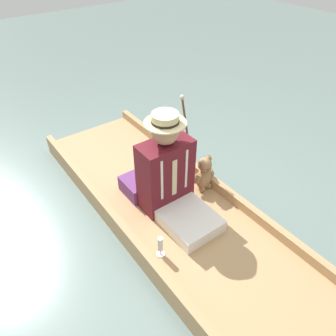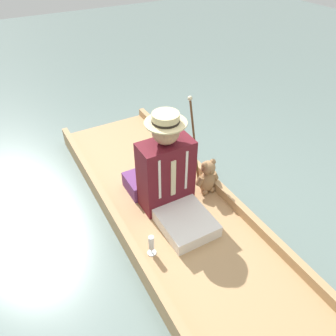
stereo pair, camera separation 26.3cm
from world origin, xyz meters
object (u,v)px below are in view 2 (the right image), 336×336
object	(u,v)px
teddy_bear	(207,177)
walking_cane	(194,132)
wine_glass	(151,244)
seated_person	(170,177)

from	to	relation	value
teddy_bear	walking_cane	size ratio (longest dim) A/B	0.44
walking_cane	wine_glass	bearing A→B (deg)	40.90
teddy_bear	wine_glass	distance (m)	0.85
teddy_bear	wine_glass	world-z (taller)	teddy_bear
wine_glass	walking_cane	bearing A→B (deg)	-139.10
seated_person	walking_cane	distance (m)	0.54
seated_person	walking_cane	world-z (taller)	seated_person
seated_person	wine_glass	world-z (taller)	seated_person
teddy_bear	seated_person	bearing A→B (deg)	2.28
seated_person	wine_glass	xyz separation A→B (m)	(0.36, 0.36, -0.23)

